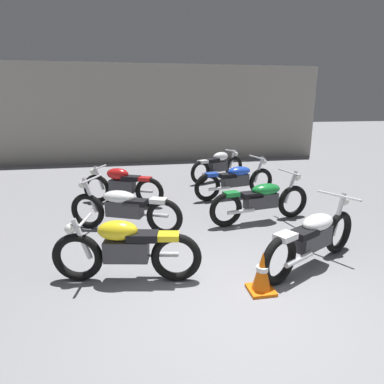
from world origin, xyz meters
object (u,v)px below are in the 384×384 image
at_px(motorcycle_right_row_2, 236,180).
at_px(traffic_cone, 262,273).
at_px(motorcycle_left_row_0, 126,249).
at_px(motorcycle_left_row_1, 124,208).
at_px(motorcycle_right_row_3, 218,165).
at_px(motorcycle_left_row_2, 122,185).
at_px(motorcycle_right_row_1, 262,200).
at_px(motorcycle_right_row_0, 313,237).

bearing_deg(motorcycle_right_row_2, traffic_cone, -103.38).
distance_m(motorcycle_left_row_0, motorcycle_left_row_1, 1.76).
bearing_deg(motorcycle_left_row_1, motorcycle_right_row_3, 52.48).
height_order(motorcycle_left_row_2, traffic_cone, motorcycle_left_row_2).
distance_m(motorcycle_right_row_2, traffic_cone, 4.19).
distance_m(motorcycle_right_row_2, motorcycle_right_row_3, 1.78).
distance_m(motorcycle_right_row_1, motorcycle_right_row_3, 3.50).
bearing_deg(motorcycle_left_row_1, motorcycle_left_row_0, -88.92).
height_order(motorcycle_left_row_1, motorcycle_right_row_3, motorcycle_left_row_1).
height_order(motorcycle_left_row_0, motorcycle_right_row_3, same).
relative_size(motorcycle_left_row_0, motorcycle_right_row_2, 0.91).
bearing_deg(motorcycle_left_row_1, traffic_cone, -54.25).
relative_size(motorcycle_right_row_0, motorcycle_right_row_3, 1.08).
relative_size(motorcycle_left_row_0, motorcycle_left_row_1, 0.97).
bearing_deg(traffic_cone, motorcycle_right_row_2, 76.62).
xyz_separation_m(motorcycle_left_row_0, motorcycle_right_row_2, (2.63, 3.49, -0.01)).
bearing_deg(motorcycle_right_row_2, motorcycle_left_row_0, -127.00).
bearing_deg(motorcycle_right_row_2, motorcycle_right_row_0, -90.15).
height_order(motorcycle_left_row_1, motorcycle_right_row_1, same).
xyz_separation_m(motorcycle_right_row_1, traffic_cone, (-0.94, -2.36, -0.19)).
relative_size(motorcycle_right_row_2, traffic_cone, 3.96).
height_order(motorcycle_left_row_1, motorcycle_right_row_0, same).
bearing_deg(traffic_cone, motorcycle_right_row_0, 27.52).
bearing_deg(motorcycle_right_row_1, motorcycle_left_row_2, 148.43).
distance_m(motorcycle_left_row_1, motorcycle_right_row_1, 2.63).
height_order(motorcycle_left_row_0, motorcycle_left_row_1, motorcycle_left_row_1).
distance_m(motorcycle_left_row_1, traffic_cone, 2.90).
distance_m(motorcycle_left_row_2, motorcycle_right_row_3, 3.32).
xyz_separation_m(motorcycle_right_row_0, motorcycle_right_row_3, (0.04, 5.36, 0.01)).
relative_size(motorcycle_left_row_2, motorcycle_right_row_1, 0.85).
xyz_separation_m(motorcycle_right_row_1, motorcycle_right_row_2, (0.03, 1.72, 0.00)).
bearing_deg(traffic_cone, motorcycle_right_row_1, 68.31).
distance_m(motorcycle_right_row_1, traffic_cone, 2.55).
height_order(motorcycle_left_row_2, motorcycle_right_row_1, motorcycle_right_row_1).
bearing_deg(motorcycle_left_row_0, traffic_cone, -19.57).
xyz_separation_m(motorcycle_left_row_0, motorcycle_left_row_1, (-0.03, 1.76, -0.01)).
bearing_deg(motorcycle_right_row_0, traffic_cone, -152.48).
bearing_deg(motorcycle_right_row_1, motorcycle_right_row_2, 88.94).
distance_m(motorcycle_left_row_0, traffic_cone, 1.77).
xyz_separation_m(motorcycle_right_row_3, traffic_cone, (-1.00, -5.86, -0.20)).
distance_m(motorcycle_right_row_0, motorcycle_right_row_3, 5.36).
distance_m(motorcycle_left_row_0, motorcycle_left_row_2, 3.42).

